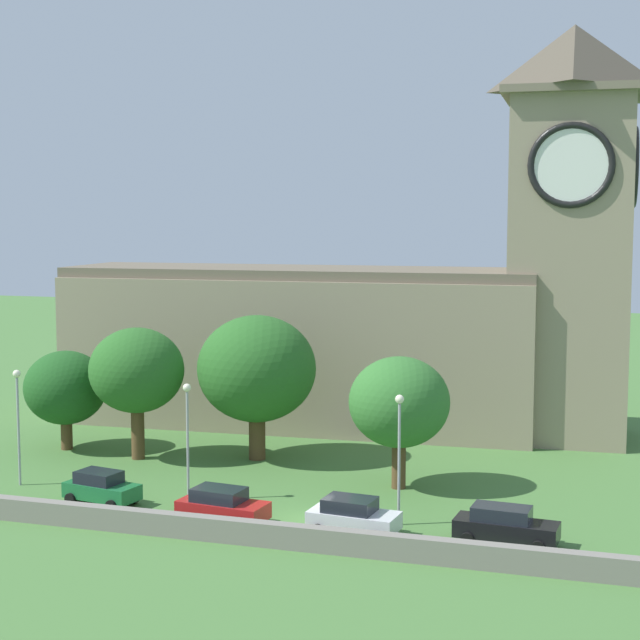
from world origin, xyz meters
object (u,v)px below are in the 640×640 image
car_green (101,488)px  tree_churchyard (65,388)px  tree_riverside_west (257,369)px  tree_by_tower (137,371)px  tree_riverside_east (399,403)px  car_black (505,525)px  streetlamp_central (399,437)px  streetlamp_west_end (18,408)px  streetlamp_west_mid (187,421)px  car_red (222,506)px  car_white (353,516)px  church (383,311)px

car_green → tree_churchyard: bearing=129.0°
tree_riverside_west → tree_by_tower: bearing=-163.7°
tree_by_tower → tree_riverside_east: 17.18m
car_green → tree_riverside_east: size_ratio=0.58×
car_black → car_green: bearing=179.3°
streetlamp_central → tree_riverside_east: 6.68m
streetlamp_central → tree_riverside_east: size_ratio=0.88×
streetlamp_west_end → streetlamp_west_mid: size_ratio=1.04×
tree_churchyard → tree_by_tower: (5.61, -0.88, 1.51)m
streetlamp_west_mid → tree_riverside_east: (10.22, 5.66, 0.57)m
car_red → tree_by_tower: size_ratio=0.56×
tree_by_tower → tree_riverside_west: 7.46m
tree_riverside_east → car_white: bearing=-91.8°
car_green → car_black: 21.14m
car_green → streetlamp_west_mid: (4.09, 2.02, 3.40)m
church → tree_riverside_east: 16.33m
car_white → tree_churchyard: bearing=153.2°
car_green → streetlamp_west_mid: bearing=26.3°
tree_riverside_west → streetlamp_central: bearing=-42.3°
streetlamp_central → tree_by_tower: size_ratio=0.79×
car_black → streetlamp_west_end: bearing=175.4°
church → tree_churchyard: size_ratio=6.30×
car_red → car_black: 13.77m
car_white → church: bearing=100.5°
streetlamp_west_end → tree_riverside_west: size_ratio=0.73×
car_white → car_black: 7.14m
car_black → streetlamp_west_mid: streetlamp_west_mid is taller
tree_churchyard → tree_by_tower: size_ratio=0.78×
streetlamp_central → tree_by_tower: bearing=156.0°
tree_by_tower → streetlamp_central: bearing=-24.0°
car_black → tree_by_tower: tree_by_tower is taller
church → tree_riverside_east: bearing=-72.9°
car_white → tree_riverside_west: (-9.64, 12.53, 4.79)m
tree_riverside_east → church: bearing=107.1°
streetlamp_west_mid → streetlamp_central: (11.69, -0.83, 0.11)m
streetlamp_west_end → streetlamp_central: (22.04, -0.75, -0.05)m
streetlamp_central → streetlamp_west_end: bearing=178.1°
streetlamp_west_end → tree_riverside_west: bearing=42.1°
tree_churchyard → tree_riverside_west: size_ratio=0.72×
streetlamp_central → car_white: bearing=-128.9°
car_white → streetlamp_west_end: 20.81m
church → tree_riverside_east: church is taller
car_green → car_red: (7.41, -1.25, 0.02)m
tree_churchyard → tree_riverside_west: bearing=5.5°
streetlamp_west_end → streetlamp_west_mid: bearing=0.5°
streetlamp_west_end → tree_by_tower: (3.49, 7.52, 1.12)m
streetlamp_west_mid → car_black: bearing=-7.6°
church → streetlamp_central: size_ratio=6.26×
church → streetlamp_west_mid: 22.00m
tree_churchyard → church: bearing=35.0°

